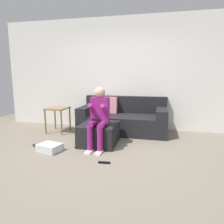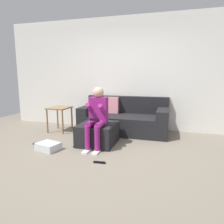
{
  "view_description": "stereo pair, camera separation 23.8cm",
  "coord_description": "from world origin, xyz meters",
  "px_view_note": "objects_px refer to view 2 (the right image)",
  "views": [
    {
      "loc": [
        0.97,
        -3.15,
        1.33
      ],
      "look_at": [
        -0.01,
        1.08,
        0.57
      ],
      "focal_mm": 33.07,
      "sensor_mm": 36.0,
      "label": 1
    },
    {
      "loc": [
        1.2,
        -3.09,
        1.33
      ],
      "look_at": [
        -0.01,
        1.08,
        0.57
      ],
      "focal_mm": 33.07,
      "sensor_mm": 36.0,
      "label": 2
    }
  ],
  "objects_px": {
    "remote_under_side_table": "(35,145)",
    "remote_by_storage_bin": "(77,147)",
    "side_table": "(60,111)",
    "remote_near_ottoman": "(99,162)",
    "ottoman": "(98,134)",
    "storage_bin": "(48,146)",
    "person_seated": "(97,114)",
    "couch_sectional": "(123,119)"
  },
  "relations": [
    {
      "from": "remote_under_side_table",
      "to": "remote_by_storage_bin",
      "type": "bearing_deg",
      "value": 46.85
    },
    {
      "from": "side_table",
      "to": "remote_near_ottoman",
      "type": "bearing_deg",
      "value": -44.31
    },
    {
      "from": "ottoman",
      "to": "storage_bin",
      "type": "height_order",
      "value": "ottoman"
    },
    {
      "from": "person_seated",
      "to": "remote_under_side_table",
      "type": "xyz_separation_m",
      "value": [
        -1.2,
        -0.24,
        -0.62
      ]
    },
    {
      "from": "ottoman",
      "to": "remote_near_ottoman",
      "type": "xyz_separation_m",
      "value": [
        0.34,
        -0.88,
        -0.19
      ]
    },
    {
      "from": "storage_bin",
      "to": "remote_near_ottoman",
      "type": "height_order",
      "value": "storage_bin"
    },
    {
      "from": "ottoman",
      "to": "remote_near_ottoman",
      "type": "distance_m",
      "value": 0.96
    },
    {
      "from": "ottoman",
      "to": "remote_near_ottoman",
      "type": "relative_size",
      "value": 4.14
    },
    {
      "from": "storage_bin",
      "to": "remote_by_storage_bin",
      "type": "relative_size",
      "value": 2.54
    },
    {
      "from": "side_table",
      "to": "remote_under_side_table",
      "type": "relative_size",
      "value": 3.01
    },
    {
      "from": "couch_sectional",
      "to": "ottoman",
      "type": "distance_m",
      "value": 1.04
    },
    {
      "from": "couch_sectional",
      "to": "storage_bin",
      "type": "distance_m",
      "value": 1.9
    },
    {
      "from": "couch_sectional",
      "to": "person_seated",
      "type": "distance_m",
      "value": 1.25
    },
    {
      "from": "storage_bin",
      "to": "side_table",
      "type": "relative_size",
      "value": 0.67
    },
    {
      "from": "person_seated",
      "to": "remote_near_ottoman",
      "type": "relative_size",
      "value": 6.05
    },
    {
      "from": "couch_sectional",
      "to": "side_table",
      "type": "height_order",
      "value": "couch_sectional"
    },
    {
      "from": "remote_near_ottoman",
      "to": "remote_by_storage_bin",
      "type": "bearing_deg",
      "value": 135.0
    },
    {
      "from": "side_table",
      "to": "storage_bin",
      "type": "bearing_deg",
      "value": -69.2
    },
    {
      "from": "remote_under_side_table",
      "to": "ottoman",
      "type": "bearing_deg",
      "value": 61.32
    },
    {
      "from": "storage_bin",
      "to": "side_table",
      "type": "xyz_separation_m",
      "value": [
        -0.47,
        1.23,
        0.43
      ]
    },
    {
      "from": "person_seated",
      "to": "remote_by_storage_bin",
      "type": "height_order",
      "value": "person_seated"
    },
    {
      "from": "ottoman",
      "to": "remote_under_side_table",
      "type": "bearing_deg",
      "value": -159.34
    },
    {
      "from": "ottoman",
      "to": "person_seated",
      "type": "distance_m",
      "value": 0.47
    },
    {
      "from": "couch_sectional",
      "to": "remote_near_ottoman",
      "type": "xyz_separation_m",
      "value": [
        0.05,
        -1.87,
        -0.3
      ]
    },
    {
      "from": "remote_by_storage_bin",
      "to": "storage_bin",
      "type": "bearing_deg",
      "value": -138.51
    },
    {
      "from": "person_seated",
      "to": "side_table",
      "type": "bearing_deg",
      "value": 146.75
    },
    {
      "from": "side_table",
      "to": "remote_near_ottoman",
      "type": "distance_m",
      "value": 2.22
    },
    {
      "from": "remote_by_storage_bin",
      "to": "remote_under_side_table",
      "type": "height_order",
      "value": "same"
    },
    {
      "from": "side_table",
      "to": "ottoman",
      "type": "bearing_deg",
      "value": -27.85
    },
    {
      "from": "couch_sectional",
      "to": "person_seated",
      "type": "xyz_separation_m",
      "value": [
        -0.23,
        -1.19,
        0.33
      ]
    },
    {
      "from": "ottoman",
      "to": "side_table",
      "type": "bearing_deg",
      "value": 152.15
    },
    {
      "from": "side_table",
      "to": "remote_near_ottoman",
      "type": "relative_size",
      "value": 3.17
    },
    {
      "from": "couch_sectional",
      "to": "storage_bin",
      "type": "bearing_deg",
      "value": -123.22
    },
    {
      "from": "couch_sectional",
      "to": "remote_under_side_table",
      "type": "height_order",
      "value": "couch_sectional"
    },
    {
      "from": "person_seated",
      "to": "side_table",
      "type": "distance_m",
      "value": 1.52
    },
    {
      "from": "person_seated",
      "to": "remote_under_side_table",
      "type": "distance_m",
      "value": 1.37
    },
    {
      "from": "couch_sectional",
      "to": "ottoman",
      "type": "xyz_separation_m",
      "value": [
        -0.29,
        -1.0,
        -0.1
      ]
    },
    {
      "from": "person_seated",
      "to": "remote_near_ottoman",
      "type": "distance_m",
      "value": 0.97
    },
    {
      "from": "couch_sectional",
      "to": "remote_under_side_table",
      "type": "xyz_separation_m",
      "value": [
        -1.43,
        -1.43,
        -0.3
      ]
    },
    {
      "from": "couch_sectional",
      "to": "remote_by_storage_bin",
      "type": "distance_m",
      "value": 1.49
    },
    {
      "from": "ottoman",
      "to": "remote_under_side_table",
      "type": "xyz_separation_m",
      "value": [
        -1.14,
        -0.43,
        -0.19
      ]
    },
    {
      "from": "couch_sectional",
      "to": "side_table",
      "type": "xyz_separation_m",
      "value": [
        -1.5,
        -0.35,
        0.19
      ]
    }
  ]
}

